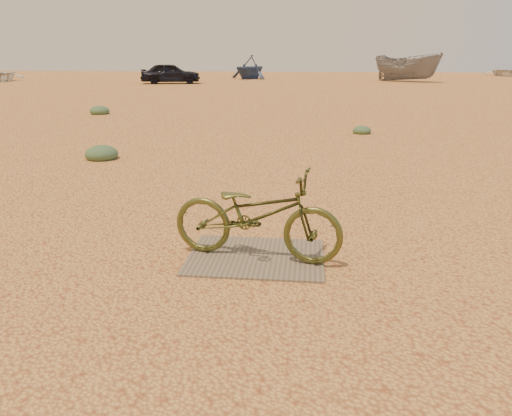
# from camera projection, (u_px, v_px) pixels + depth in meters

# --- Properties ---
(ground) EXTENTS (120.00, 120.00, 0.00)m
(ground) POSITION_uv_depth(u_px,v_px,m) (249.00, 249.00, 5.58)
(ground) COLOR #E6AD56
(ground) RESTS_ON ground
(plywood_board) EXTENTS (1.44, 1.13, 0.02)m
(plywood_board) POSITION_uv_depth(u_px,v_px,m) (256.00, 257.00, 5.34)
(plywood_board) COLOR #71614B
(plywood_board) RESTS_ON ground
(bicycle) EXTENTS (1.89, 0.92, 0.95)m
(bicycle) POSITION_uv_depth(u_px,v_px,m) (257.00, 214.00, 5.16)
(bicycle) COLOR #45491E
(bicycle) RESTS_ON plywood_board
(car) EXTENTS (4.63, 2.66, 1.48)m
(car) POSITION_uv_depth(u_px,v_px,m) (171.00, 73.00, 36.98)
(car) COLOR black
(car) RESTS_ON ground
(boat_far_left) EXTENTS (4.87, 5.09, 2.07)m
(boat_far_left) POSITION_uv_depth(u_px,v_px,m) (250.00, 67.00, 43.97)
(boat_far_left) COLOR #334773
(boat_far_left) RESTS_ON ground
(boat_mid_right) EXTENTS (5.85, 5.22, 2.22)m
(boat_mid_right) POSITION_uv_depth(u_px,v_px,m) (407.00, 67.00, 39.61)
(boat_mid_right) COLOR slate
(boat_mid_right) RESTS_ON ground
(boat_far_right) EXTENTS (3.34, 4.58, 0.93)m
(boat_far_right) POSITION_uv_depth(u_px,v_px,m) (506.00, 71.00, 49.98)
(boat_far_right) COLOR beige
(boat_far_right) RESTS_ON ground
(kale_a) EXTENTS (0.67, 0.67, 0.37)m
(kale_a) POSITION_uv_depth(u_px,v_px,m) (102.00, 159.00, 10.40)
(kale_a) COLOR #49613F
(kale_a) RESTS_ON ground
(kale_b) EXTENTS (0.50, 0.50, 0.28)m
(kale_b) POSITION_uv_depth(u_px,v_px,m) (362.00, 134.00, 13.73)
(kale_b) COLOR #49613F
(kale_b) RESTS_ON ground
(kale_c) EXTENTS (0.70, 0.70, 0.39)m
(kale_c) POSITION_uv_depth(u_px,v_px,m) (100.00, 114.00, 18.20)
(kale_c) COLOR #49613F
(kale_c) RESTS_ON ground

